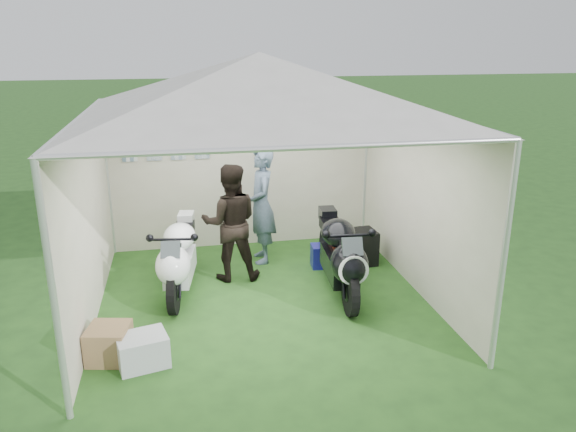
% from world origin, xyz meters
% --- Properties ---
extents(ground, '(80.00, 80.00, 0.00)m').
position_xyz_m(ground, '(0.00, 0.00, 0.00)').
color(ground, '#23491A').
rests_on(ground, ground).
extents(canopy_tent, '(5.66, 5.66, 3.00)m').
position_xyz_m(canopy_tent, '(-0.00, 0.03, 2.58)').
color(canopy_tent, silver).
rests_on(canopy_tent, ground).
extents(motorcycle_white, '(0.58, 1.85, 0.91)m').
position_xyz_m(motorcycle_white, '(-1.01, 0.34, 0.51)').
color(motorcycle_white, black).
rests_on(motorcycle_white, ground).
extents(motorcycle_black, '(0.52, 1.98, 0.97)m').
position_xyz_m(motorcycle_black, '(0.99, -0.06, 0.54)').
color(motorcycle_black, black).
rests_on(motorcycle_black, ground).
extents(paddock_stand, '(0.45, 0.30, 0.32)m').
position_xyz_m(paddock_stand, '(1.05, 0.84, 0.16)').
color(paddock_stand, '#2625C9').
rests_on(paddock_stand, ground).
extents(person_dark_jacket, '(0.81, 0.65, 1.59)m').
position_xyz_m(person_dark_jacket, '(-0.32, 0.70, 0.80)').
color(person_dark_jacket, black).
rests_on(person_dark_jacket, ground).
extents(person_blue_jacket, '(0.41, 0.62, 1.69)m').
position_xyz_m(person_blue_jacket, '(0.18, 1.25, 0.84)').
color(person_blue_jacket, slate).
rests_on(person_blue_jacket, ground).
extents(equipment_box, '(0.53, 0.44, 0.50)m').
position_xyz_m(equipment_box, '(1.53, 0.86, 0.25)').
color(equipment_box, black).
rests_on(equipment_box, ground).
extents(crate_0, '(0.56, 0.48, 0.32)m').
position_xyz_m(crate_0, '(-1.41, -1.27, 0.16)').
color(crate_0, '#B8BCC1').
rests_on(crate_0, ground).
extents(crate_1, '(0.48, 0.48, 0.36)m').
position_xyz_m(crate_1, '(-1.75, -1.10, 0.18)').
color(crate_1, olive).
rests_on(crate_1, ground).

